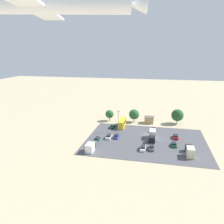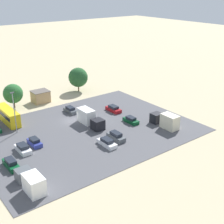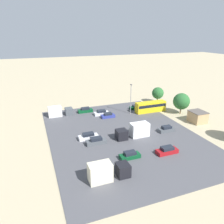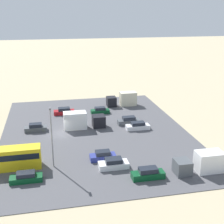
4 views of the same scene
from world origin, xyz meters
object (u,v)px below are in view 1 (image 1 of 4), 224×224
object	(u,v)px
parked_car_1	(97,140)
parked_car_7	(176,137)
shed_building	(149,120)
parked_truck_1	(91,147)
parked_car_5	(116,136)
parked_car_0	(143,148)
parked_car_2	(174,145)
parked_truck_0	(190,151)
parked_car_8	(152,148)
bus	(122,123)
airplane	(40,4)
parked_car_3	(112,127)
parked_car_6	(109,137)
parked_truck_2	(152,136)
parked_car_4	(153,130)

from	to	relation	value
parked_car_1	parked_car_7	world-z (taller)	parked_car_1
shed_building	parked_truck_1	distance (m)	41.64
parked_car_5	parked_car_0	bearing A→B (deg)	141.70
parked_car_2	parked_truck_0	size ratio (longest dim) A/B	0.58
parked_car_8	parked_car_1	bearing A→B (deg)	-7.59
bus	parked_truck_1	world-z (taller)	bus
airplane	parked_car_8	bearing A→B (deg)	138.66
airplane	parked_car_7	bearing A→B (deg)	136.53
parked_car_3	parked_car_5	distance (m)	12.60
shed_building	parked_car_0	distance (m)	32.45
bus	parked_car_5	distance (m)	14.86
parked_truck_1	parked_car_6	bearing A→B (deg)	73.15
parked_car_8	parked_truck_2	distance (m)	10.02
parked_car_4	parked_car_5	size ratio (longest dim) A/B	1.04
shed_building	airplane	xyz separation A→B (m)	(17.48, 69.00, 41.63)
parked_car_2	parked_truck_2	world-z (taller)	parked_truck_2
parked_car_0	parked_car_6	world-z (taller)	parked_car_6
parked_car_8	parked_truck_0	size ratio (longest dim) A/B	0.63
parked_car_6	parked_truck_0	world-z (taller)	parked_truck_0
parked_car_3	parked_truck_0	xyz separation A→B (m)	(-32.56, 22.16, 0.96)
parked_car_0	parked_car_3	world-z (taller)	parked_car_0
bus	airplane	bearing A→B (deg)	85.32
shed_building	parked_car_0	size ratio (longest dim) A/B	0.98
shed_building	parked_car_1	xyz separation A→B (m)	(19.53, 28.46, -0.88)
parked_car_4	parked_truck_2	xyz separation A→B (m)	(0.18, 9.26, 0.93)
shed_building	bus	distance (m)	15.01
parked_car_1	parked_truck_1	bearing A→B (deg)	-88.53
parked_car_8	bus	bearing A→B (deg)	-56.92
parked_car_5	airplane	size ratio (longest dim) A/B	0.11
parked_car_0	parked_car_6	xyz separation A→B (m)	(14.83, -8.19, 0.02)
parked_car_4	parked_truck_2	bearing A→B (deg)	88.90
parked_car_3	parked_car_0	bearing A→B (deg)	127.35
parked_car_0	parked_car_3	size ratio (longest dim) A/B	1.05
shed_building	parked_car_1	distance (m)	34.53
parked_car_2	parked_car_3	world-z (taller)	parked_car_2
parked_car_1	parked_car_6	distance (m)	5.85
parked_car_1	parked_car_8	bearing A→B (deg)	-7.59
parked_car_1	parked_car_3	distance (m)	17.40
shed_building	parked_car_6	xyz separation A→B (m)	(15.48, 24.24, -0.92)
parked_car_4	parked_truck_0	world-z (taller)	parked_truck_0
parked_car_8	parked_truck_2	xyz separation A→B (m)	(0.21, -9.97, 0.89)
parked_car_0	parked_truck_1	bearing A→B (deg)	13.42
bus	parked_car_7	distance (m)	26.49
bus	parked_truck_2	xyz separation A→B (m)	(-14.85, 13.14, -0.24)
bus	parked_car_6	distance (m)	16.27
bus	parked_car_3	xyz separation A→B (m)	(4.29, 2.99, -1.23)
parked_car_5	parked_car_8	bearing A→B (deg)	151.07
parked_car_3	parked_car_8	xyz separation A→B (m)	(-19.35, 20.13, 0.10)
parked_car_4	parked_car_6	world-z (taller)	parked_car_6
parked_car_0	parked_car_8	bearing A→B (deg)	-162.07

